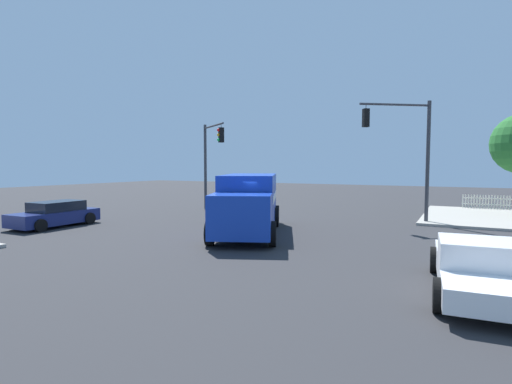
{
  "coord_description": "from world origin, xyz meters",
  "views": [
    {
      "loc": [
        -8.76,
        15.18,
        3.15
      ],
      "look_at": [
        -0.56,
        -0.2,
        1.97
      ],
      "focal_mm": 27.14,
      "sensor_mm": 36.0,
      "label": 1
    }
  ],
  "objects_px": {
    "traffic_light_primary": "(408,143)",
    "sedan_navy": "(55,214)",
    "traffic_light_secondary": "(210,154)",
    "pickup_white": "(482,266)",
    "delivery_truck": "(248,202)"
  },
  "relations": [
    {
      "from": "traffic_light_primary",
      "to": "sedan_navy",
      "type": "relative_size",
      "value": 1.49
    },
    {
      "from": "pickup_white",
      "to": "sedan_navy",
      "type": "relative_size",
      "value": 1.23
    },
    {
      "from": "delivery_truck",
      "to": "traffic_light_secondary",
      "type": "xyz_separation_m",
      "value": [
        6.69,
        -6.52,
        2.55
      ]
    },
    {
      "from": "traffic_light_secondary",
      "to": "sedan_navy",
      "type": "bearing_deg",
      "value": 72.09
    },
    {
      "from": "traffic_light_secondary",
      "to": "sedan_navy",
      "type": "xyz_separation_m",
      "value": [
        3.11,
        9.62,
        -3.36
      ]
    },
    {
      "from": "sedan_navy",
      "to": "traffic_light_primary",
      "type": "bearing_deg",
      "value": -149.47
    },
    {
      "from": "traffic_light_secondary",
      "to": "pickup_white",
      "type": "height_order",
      "value": "traffic_light_secondary"
    },
    {
      "from": "traffic_light_primary",
      "to": "pickup_white",
      "type": "xyz_separation_m",
      "value": [
        -3.12,
        11.41,
        -3.64
      ]
    },
    {
      "from": "traffic_light_secondary",
      "to": "sedan_navy",
      "type": "relative_size",
      "value": 1.4
    },
    {
      "from": "traffic_light_primary",
      "to": "delivery_truck",
      "type": "bearing_deg",
      "value": 45.61
    },
    {
      "from": "pickup_white",
      "to": "sedan_navy",
      "type": "xyz_separation_m",
      "value": [
        19.14,
        -1.97,
        -0.1
      ]
    },
    {
      "from": "delivery_truck",
      "to": "pickup_white",
      "type": "distance_m",
      "value": 10.65
    },
    {
      "from": "sedan_navy",
      "to": "traffic_light_secondary",
      "type": "bearing_deg",
      "value": -107.91
    },
    {
      "from": "traffic_light_secondary",
      "to": "pickup_white",
      "type": "bearing_deg",
      "value": 144.15
    },
    {
      "from": "traffic_light_primary",
      "to": "sedan_navy",
      "type": "height_order",
      "value": "traffic_light_primary"
    }
  ]
}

